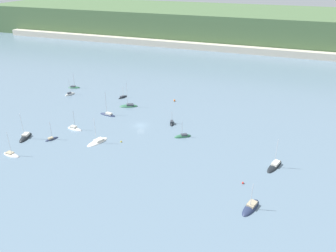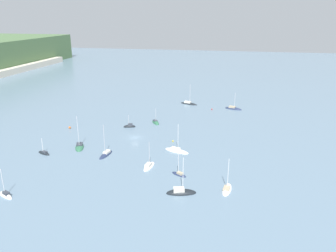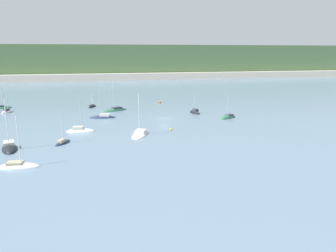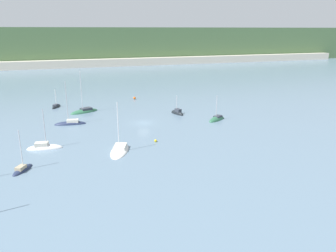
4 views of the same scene
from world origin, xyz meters
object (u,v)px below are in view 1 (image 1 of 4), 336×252
Objects in this scene: sailboat_9 at (123,97)px; mooring_buoy_2 at (121,142)px; sailboat_12 at (98,142)px; mooring_buoy_1 at (243,183)px; sailboat_7 at (251,208)px; sailboat_6 at (74,88)px; sailboat_1 at (183,137)px; sailboat_5 at (108,115)px; mooring_buoy_0 at (174,100)px; sailboat_3 at (129,106)px; sailboat_13 at (70,95)px; sailboat_0 at (274,166)px; sailboat_10 at (172,123)px; sailboat_4 at (26,138)px; sailboat_11 at (52,139)px; sailboat_2 at (11,155)px; sailboat_8 at (75,129)px.

sailboat_9 is 42.22m from mooring_buoy_2.
sailboat_12 is (10.72, -40.68, 0.03)m from sailboat_9.
sailboat_7 is at bearing -71.00° from mooring_buoy_1.
sailboat_7 reaches higher than sailboat_6.
sailboat_1 is 35.04m from sailboat_5.
mooring_buoy_0 is (-13.48, 30.81, 0.35)m from sailboat_1.
sailboat_3 reaches higher than sailboat_13.
sailboat_0 is 14.28m from mooring_buoy_1.
sailboat_10 is at bearing 136.48° from mooring_buoy_1.
sailboat_11 is (9.45, 2.14, -0.00)m from sailboat_4.
sailboat_10 is at bearing -170.25° from sailboat_5.
sailboat_0 reaches higher than sailboat_2.
sailboat_4 reaches higher than mooring_buoy_2.
sailboat_6 is at bearing 132.74° from sailboat_8.
sailboat_10 is at bearing -83.18° from sailboat_1.
sailboat_8 is at bearing -71.29° from sailboat_0.
sailboat_13 reaches higher than sailboat_9.
sailboat_0 is 77.93m from sailboat_9.
sailboat_6 is 62.90m from mooring_buoy_2.
sailboat_9 is 25.50m from sailboat_13.
sailboat_12 is at bearing -65.91° from sailboat_0.
sailboat_1 is 0.85× the size of sailboat_6.
mooring_buoy_1 is (37.48, -51.63, -0.12)m from mooring_buoy_0.
sailboat_8 is (8.60, 22.53, 0.03)m from sailboat_2.
mooring_buoy_2 is (15.32, -18.43, 0.13)m from sailboat_5.
sailboat_4 is 42.62m from sailboat_13.
sailboat_7 is 71.24m from sailboat_11.
sailboat_9 reaches higher than sailboat_10.
sailboat_11 is 12.06× the size of mooring_buoy_1.
sailboat_3 is 1.09× the size of sailboat_5.
sailboat_7 is at bearing 7.68° from sailboat_0.
sailboat_0 is 50.77m from mooring_buoy_2.
sailboat_9 is (14.88, 46.52, -0.05)m from sailboat_4.
mooring_buoy_2 is (47.09, -41.71, 0.17)m from sailboat_6.
sailboat_8 is at bearing 78.00° from sailboat_5.
sailboat_2 is 58.57m from sailboat_9.
sailboat_9 is at bearing -73.84° from sailboat_3.
sailboat_10 is 0.60× the size of sailboat_12.
mooring_buoy_2 is at bearing 40.65° from sailboat_2.
sailboat_3 is 25.01m from sailboat_10.
sailboat_1 is 40.39m from sailboat_8.
sailboat_4 is at bearing 36.43° from sailboat_3.
sailboat_2 is at bearing -146.35° from mooring_buoy_2.
sailboat_8 is (12.53, 11.52, -0.00)m from sailboat_4.
sailboat_11 is at bearing 78.43° from sailboat_5.
sailboat_2 is 1.12× the size of sailboat_13.
mooring_buoy_0 is (16.65, 12.29, 0.31)m from sailboat_3.
sailboat_0 is 1.79× the size of sailboat_9.
sailboat_7 is at bearing -95.99° from sailboat_13.
sailboat_6 is at bearing -57.39° from sailboat_1.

